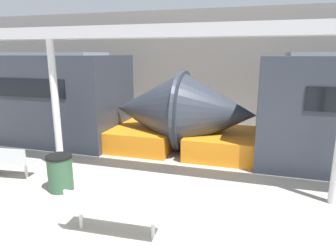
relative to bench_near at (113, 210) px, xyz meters
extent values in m
plane|color=#A8A093|center=(0.34, -0.23, -0.51)|extent=(60.00, 60.00, 0.00)
cube|color=gray|center=(0.34, 9.02, 1.99)|extent=(56.00, 0.20, 5.00)
cone|color=#2D333D|center=(1.09, 5.10, 0.81)|extent=(2.43, 2.63, 2.63)
cube|color=orange|center=(1.33, 5.10, -0.16)|extent=(2.19, 2.46, 0.70)
cone|color=#2D333D|center=(-1.14, 5.10, 0.81)|extent=(2.43, 2.63, 2.63)
cube|color=orange|center=(-1.37, 5.10, -0.16)|extent=(2.19, 2.46, 0.70)
cube|color=silver|center=(0.00, 0.08, -0.07)|extent=(1.76, 0.52, 0.04)
cube|color=silver|center=(0.01, -0.12, 0.14)|extent=(1.74, 0.12, 0.39)
cylinder|color=silver|center=(-0.70, 0.05, -0.30)|extent=(0.07, 0.07, 0.41)
cylinder|color=silver|center=(0.69, 0.12, -0.30)|extent=(0.07, 0.07, 0.41)
cube|color=silver|center=(-4.08, 1.59, -0.07)|extent=(1.84, 0.62, 0.04)
cylinder|color=silver|center=(-3.36, 1.66, -0.30)|extent=(0.07, 0.07, 0.41)
cylinder|color=#2D5138|center=(-2.04, 1.31, -0.10)|extent=(0.57, 0.57, 0.81)
cylinder|color=black|center=(-2.04, 1.31, 0.33)|extent=(0.60, 0.60, 0.06)
cylinder|color=silver|center=(-2.87, 2.45, 1.25)|extent=(0.19, 0.19, 3.51)
cube|color=#B7B7BC|center=(-2.87, 2.45, 3.14)|extent=(28.00, 0.60, 0.28)
camera|label=1|loc=(2.27, -4.26, 2.67)|focal=32.00mm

